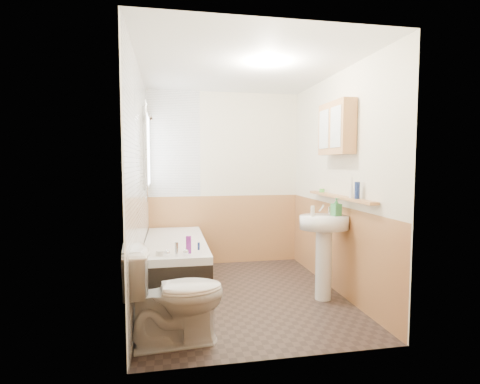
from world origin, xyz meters
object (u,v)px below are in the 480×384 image
toilet (175,295)px  sink (324,240)px  medicine_cabinet (336,128)px  bathtub (176,262)px  pine_shelf (339,197)px

toilet → sink: 1.77m
sink → medicine_cabinet: 1.22m
bathtub → pine_shelf: size_ratio=1.22×
medicine_cabinet → toilet: bearing=-154.6°
medicine_cabinet → sink: bearing=-145.0°
bathtub → sink: size_ratio=1.74×
sink → pine_shelf: (0.20, 0.08, 0.46)m
toilet → pine_shelf: 2.09m
pine_shelf → medicine_cabinet: size_ratio=2.32×
sink → pine_shelf: bearing=26.2°
pine_shelf → bathtub: bearing=159.8°
pine_shelf → medicine_cabinet: medicine_cabinet is taller
bathtub → toilet: (-0.03, -1.45, 0.11)m
sink → pine_shelf: size_ratio=0.70×
toilet → sink: bearing=-70.6°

